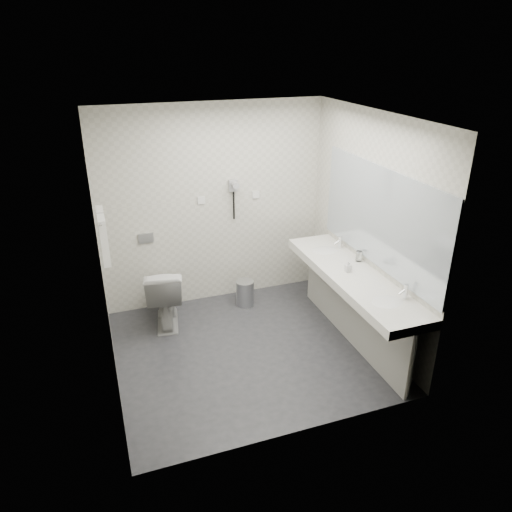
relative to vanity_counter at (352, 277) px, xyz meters
name	(u,v)px	position (x,y,z in m)	size (l,w,h in m)	color
floor	(248,350)	(-1.12, 0.20, -0.80)	(2.80, 2.80, 0.00)	#28292D
ceiling	(246,117)	(-1.12, 0.20, 1.70)	(2.80, 2.80, 0.00)	silver
wall_back	(213,207)	(-1.12, 1.50, 0.45)	(2.80, 2.80, 0.00)	beige
wall_front	(301,308)	(-1.12, -1.10, 0.45)	(2.80, 2.80, 0.00)	beige
wall_left	(101,266)	(-2.52, 0.20, 0.45)	(2.60, 2.60, 0.00)	beige
wall_right	(369,229)	(0.27, 0.20, 0.45)	(2.60, 2.60, 0.00)	beige
vanity_counter	(352,277)	(0.00, 0.00, 0.00)	(0.55, 2.20, 0.10)	silver
vanity_panel	(351,311)	(0.02, 0.00, -0.42)	(0.03, 2.15, 0.75)	#999891
vanity_post_near	(411,365)	(0.05, -1.04, -0.42)	(0.06, 0.06, 0.75)	silver
vanity_post_far	(313,272)	(0.05, 1.04, -0.42)	(0.06, 0.06, 0.75)	silver
mirror	(380,217)	(0.26, 0.00, 0.65)	(0.02, 2.20, 1.05)	#B2BCC6
basin_near	(387,303)	(0.00, -0.65, 0.04)	(0.40, 0.31, 0.05)	silver
basin_far	(325,251)	(0.00, 0.65, 0.04)	(0.40, 0.31, 0.05)	silver
faucet_near	(406,292)	(0.19, -0.65, 0.12)	(0.04, 0.04, 0.15)	silver
faucet_far	(340,242)	(0.19, 0.65, 0.12)	(0.04, 0.04, 0.15)	silver
soap_bottle_a	(348,267)	(-0.04, 0.05, 0.11)	(0.05, 0.05, 0.12)	silver
soap_bottle_b	(349,266)	(0.01, 0.11, 0.09)	(0.06, 0.06, 0.08)	silver
glass_left	(359,256)	(0.21, 0.25, 0.11)	(0.07, 0.07, 0.12)	silver
toilet	(165,295)	(-1.87, 1.07, -0.42)	(0.42, 0.74, 0.75)	silver
flush_plate	(146,238)	(-1.98, 1.49, 0.15)	(0.18, 0.02, 0.12)	#B2B5BA
pedal_bin	(245,293)	(-0.84, 1.15, -0.64)	(0.23, 0.23, 0.32)	#B2B5BA
bin_lid	(245,282)	(-0.84, 1.15, -0.47)	(0.23, 0.23, 0.01)	#B2B5BA
towel_rail	(99,215)	(-2.47, 0.75, 0.75)	(0.02, 0.02, 0.62)	silver
towel_near	(104,241)	(-2.46, 0.61, 0.53)	(0.07, 0.24, 0.48)	white
towel_far	(102,231)	(-2.46, 0.89, 0.53)	(0.07, 0.24, 0.48)	white
dryer_cradle	(233,186)	(-0.88, 1.47, 0.70)	(0.10, 0.04, 0.14)	#99999F
dryer_barrel	(235,185)	(-0.88, 1.40, 0.73)	(0.08, 0.08, 0.14)	#99999F
dryer_cord	(234,206)	(-0.88, 1.46, 0.45)	(0.02, 0.02, 0.35)	black
switch_plate_a	(201,200)	(-1.27, 1.49, 0.55)	(0.09, 0.02, 0.09)	silver
switch_plate_b	(256,195)	(-0.57, 1.49, 0.55)	(0.09, 0.02, 0.09)	silver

